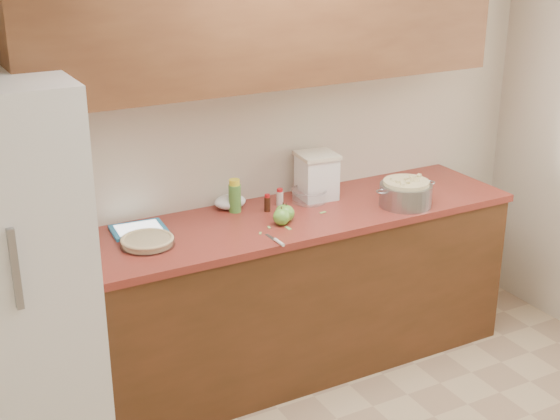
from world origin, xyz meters
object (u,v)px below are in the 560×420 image
colander (406,194)px  tablet (138,229)px  flour_canister (317,175)px  pie (147,241)px

colander → tablet: bearing=166.2°
colander → flour_canister: (-0.36, 0.35, 0.06)m
pie → tablet: (0.02, 0.20, -0.01)m
pie → colander: bearing=-6.0°
tablet → flour_canister: bearing=4.8°
tablet → pie: bearing=-91.4°
pie → flour_canister: 1.09m
pie → flour_canister: (1.07, 0.19, 0.11)m
flour_canister → pie: bearing=-169.7°
colander → tablet: colander is taller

